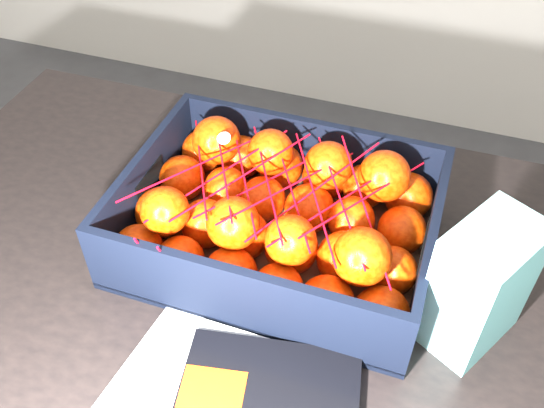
% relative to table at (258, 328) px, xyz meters
% --- Properties ---
extents(table, '(1.21, 0.82, 0.75)m').
position_rel_table_xyz_m(table, '(0.00, 0.00, 0.00)').
color(table, black).
rests_on(table, ground).
extents(produce_crate, '(0.43, 0.32, 0.12)m').
position_rel_table_xyz_m(produce_crate, '(0.00, 0.09, 0.13)').
color(produce_crate, brown).
rests_on(produce_crate, table).
extents(clementine_heap, '(0.41, 0.30, 0.13)m').
position_rel_table_xyz_m(clementine_heap, '(0.01, 0.09, 0.16)').
color(clementine_heap, red).
rests_on(clementine_heap, produce_crate).
extents(mesh_net, '(0.35, 0.28, 0.10)m').
position_rel_table_xyz_m(mesh_net, '(-0.00, 0.08, 0.22)').
color(mesh_net, red).
rests_on(mesh_net, clementine_heap).
extents(retail_carton, '(0.13, 0.14, 0.18)m').
position_rel_table_xyz_m(retail_carton, '(0.28, 0.02, 0.19)').
color(retail_carton, white).
rests_on(retail_carton, table).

